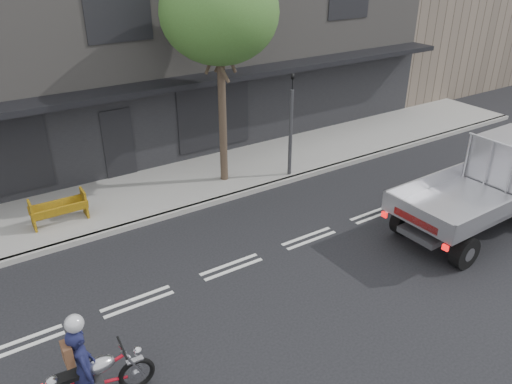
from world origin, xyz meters
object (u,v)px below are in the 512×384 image
object	(u,v)px
street_tree	(219,14)
traffic_light_pole	(291,131)
motorcycle	(96,379)
rider	(84,370)
flatbed_ute	(508,174)
construction_barrier	(61,212)

from	to	relation	value
street_tree	traffic_light_pole	size ratio (longest dim) A/B	1.93
street_tree	motorcycle	distance (m)	10.04
rider	flatbed_ute	distance (m)	11.75
construction_barrier	street_tree	bearing A→B (deg)	2.07
traffic_light_pole	flatbed_ute	distance (m)	6.41
motorcycle	traffic_light_pole	bearing A→B (deg)	38.31
motorcycle	rider	xyz separation A→B (m)	(-0.15, 0.00, 0.31)
traffic_light_pole	rider	xyz separation A→B (m)	(-8.27, -5.54, -0.81)
street_tree	construction_barrier	xyz separation A→B (m)	(-5.18, -0.19, -4.71)
motorcycle	rider	size ratio (longest dim) A/B	1.20
construction_barrier	traffic_light_pole	bearing A→B (deg)	-5.27
flatbed_ute	construction_barrier	xyz separation A→B (m)	(-10.65, 6.04, -0.80)
motorcycle	flatbed_ute	size ratio (longest dim) A/B	0.39
motorcycle	flatbed_ute	xyz separation A→B (m)	(11.58, 0.16, 0.83)
traffic_light_pole	construction_barrier	distance (m)	7.29
street_tree	rider	world-z (taller)	street_tree
motorcycle	construction_barrier	size ratio (longest dim) A/B	1.36
street_tree	motorcycle	world-z (taller)	street_tree
street_tree	motorcycle	bearing A→B (deg)	-133.73
motorcycle	construction_barrier	xyz separation A→B (m)	(0.94, 6.21, 0.03)
motorcycle	construction_barrier	world-z (taller)	motorcycle
rider	flatbed_ute	xyz separation A→B (m)	(11.73, 0.16, 0.53)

